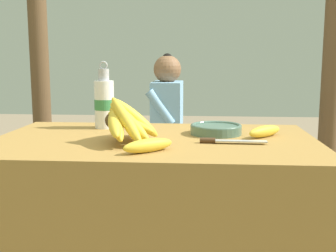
% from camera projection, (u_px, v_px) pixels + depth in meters
% --- Properties ---
extents(market_counter, '(1.21, 0.75, 0.73)m').
position_uv_depth(market_counter, '(155.00, 230.00, 1.64)').
color(market_counter, olive).
rests_on(market_counter, ground_plane).
extents(banana_bunch_ripe, '(0.21, 0.33, 0.18)m').
position_uv_depth(banana_bunch_ripe, '(126.00, 120.00, 1.50)').
color(banana_bunch_ripe, '#4C381E').
rests_on(banana_bunch_ripe, market_counter).
extents(serving_bowl, '(0.20, 0.20, 0.04)m').
position_uv_depth(serving_bowl, '(216.00, 129.00, 1.67)').
color(serving_bowl, '#4C6B5B').
rests_on(serving_bowl, market_counter).
extents(water_bottle, '(0.09, 0.09, 0.29)m').
position_uv_depth(water_bottle, '(104.00, 103.00, 1.81)').
color(water_bottle, white).
rests_on(water_bottle, market_counter).
extents(loose_banana_front, '(0.17, 0.15, 0.04)m').
position_uv_depth(loose_banana_front, '(148.00, 145.00, 1.35)').
color(loose_banana_front, gold).
rests_on(loose_banana_front, market_counter).
extents(loose_banana_side, '(0.16, 0.16, 0.04)m').
position_uv_depth(loose_banana_side, '(265.00, 131.00, 1.61)').
color(loose_banana_side, gold).
rests_on(loose_banana_side, market_counter).
extents(knife, '(0.24, 0.03, 0.02)m').
position_uv_depth(knife, '(224.00, 141.00, 1.49)').
color(knife, '#BCBCC1').
rests_on(knife, market_counter).
extents(wooden_bench, '(1.79, 0.32, 0.40)m').
position_uv_depth(wooden_bench, '(179.00, 155.00, 3.00)').
color(wooden_bench, brown).
rests_on(wooden_bench, ground_plane).
extents(seated_vendor, '(0.40, 0.39, 1.06)m').
position_uv_depth(seated_vendor, '(161.00, 119.00, 2.94)').
color(seated_vendor, '#232328').
rests_on(seated_vendor, ground_plane).
extents(banana_bunch_green, '(0.16, 0.29, 0.14)m').
position_uv_depth(banana_bunch_green, '(253.00, 139.00, 2.94)').
color(banana_bunch_green, '#4C381E').
rests_on(banana_bunch_green, wooden_bench).
extents(support_post_near, '(0.15, 0.15, 2.31)m').
position_uv_depth(support_post_near, '(39.00, 43.00, 3.38)').
color(support_post_near, brown).
rests_on(support_post_near, ground_plane).
extents(support_post_far, '(0.15, 0.15, 2.31)m').
position_uv_depth(support_post_far, '(334.00, 42.00, 3.21)').
color(support_post_far, brown).
rests_on(support_post_far, ground_plane).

